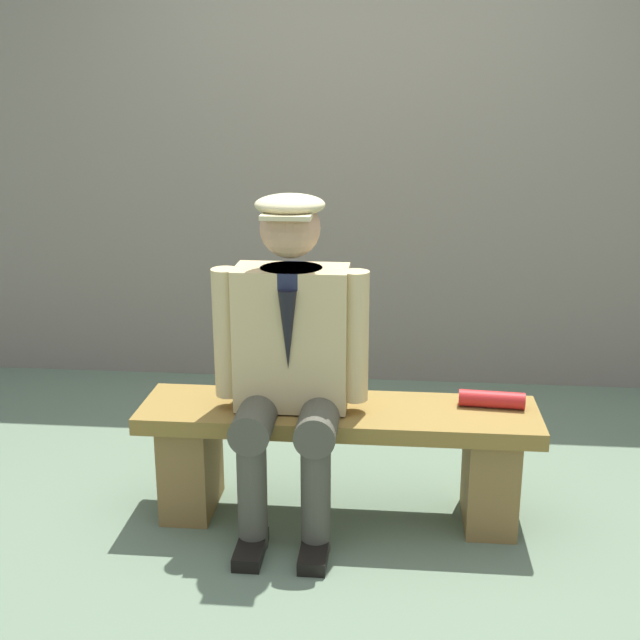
{
  "coord_description": "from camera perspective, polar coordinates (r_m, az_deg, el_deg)",
  "views": [
    {
      "loc": [
        -0.21,
        2.94,
        1.66
      ],
      "look_at": [
        0.07,
        0.0,
        0.81
      ],
      "focal_mm": 46.05,
      "sensor_mm": 36.0,
      "label": 1
    }
  ],
  "objects": [
    {
      "name": "rolled_magazine",
      "position": [
        3.24,
        11.84,
        -5.42
      ],
      "size": [
        0.25,
        0.09,
        0.07
      ],
      "primitive_type": "cylinder",
      "rotation": [
        0.0,
        1.57,
        -0.08
      ],
      "color": "#B21E1E",
      "rests_on": "bench"
    },
    {
      "name": "seated_man",
      "position": [
        3.06,
        -2.11,
        -2.14
      ],
      "size": [
        0.59,
        0.57,
        1.28
      ],
      "color": "tan",
      "rests_on": "ground"
    },
    {
      "name": "ground_plane",
      "position": [
        3.38,
        1.24,
        -13.32
      ],
      "size": [
        30.0,
        30.0,
        0.0
      ],
      "primitive_type": "plane",
      "color": "#5A6F56"
    },
    {
      "name": "bench",
      "position": [
        3.25,
        1.27,
        -8.75
      ],
      "size": [
        1.54,
        0.39,
        0.46
      ],
      "color": "olive",
      "rests_on": "ground"
    },
    {
      "name": "stadium_wall",
      "position": [
        4.68,
        2.85,
        8.97
      ],
      "size": [
        12.0,
        0.24,
        2.17
      ],
      "primitive_type": "cube",
      "color": "slate",
      "rests_on": "ground"
    }
  ]
}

